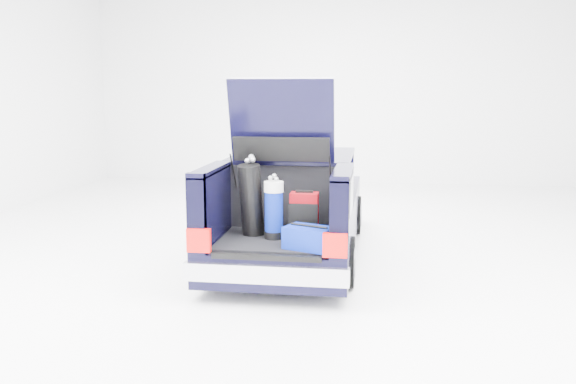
% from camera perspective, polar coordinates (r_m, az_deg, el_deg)
% --- Properties ---
extents(ground, '(14.00, 14.00, 0.00)m').
position_cam_1_polar(ground, '(8.77, 0.47, -5.88)').
color(ground, white).
rests_on(ground, ground).
extents(car, '(1.87, 4.65, 2.47)m').
position_cam_1_polar(car, '(8.72, 0.57, -1.43)').
color(car, black).
rests_on(car, ground).
extents(red_suitcase, '(0.34, 0.22, 0.55)m').
position_cam_1_polar(red_suitcase, '(7.28, 1.52, -2.12)').
color(red_suitcase, '#76030A').
rests_on(red_suitcase, car).
extents(black_golf_bag, '(0.36, 0.43, 0.97)m').
position_cam_1_polar(black_golf_bag, '(7.29, -3.48, -0.72)').
color(black_golf_bag, black).
rests_on(black_golf_bag, car).
extents(blue_golf_bag, '(0.27, 0.27, 0.77)m').
position_cam_1_polar(blue_golf_bag, '(7.14, -1.33, -1.64)').
color(blue_golf_bag, black).
rests_on(blue_golf_bag, car).
extents(blue_duffel, '(0.60, 0.50, 0.27)m').
position_cam_1_polar(blue_duffel, '(6.73, 1.97, -4.29)').
color(blue_duffel, navy).
rests_on(blue_duffel, car).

